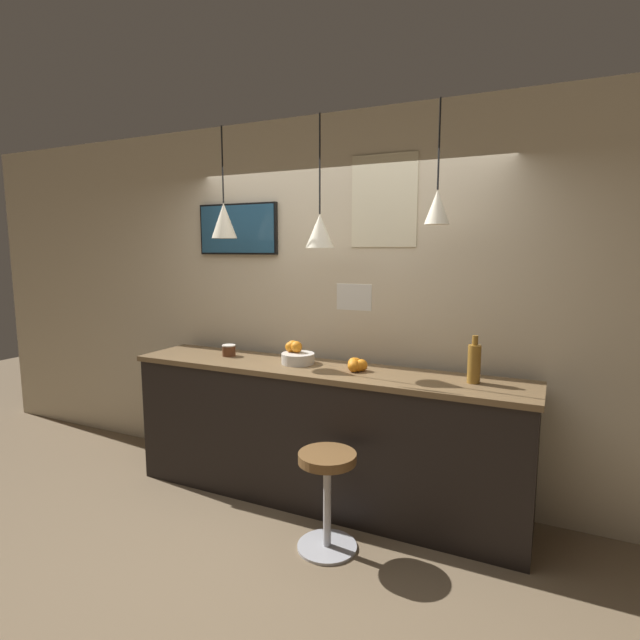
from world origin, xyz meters
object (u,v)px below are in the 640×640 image
at_px(bar_stool, 327,483).
at_px(fruit_bowl, 297,355).
at_px(spread_jar, 229,350).
at_px(mounted_tv, 238,229).
at_px(juice_bottle, 474,363).

height_order(bar_stool, fruit_bowl, fruit_bowl).
distance_m(spread_jar, mounted_tv, 1.02).
xyz_separation_m(fruit_bowl, juice_bottle, (1.29, -0.01, 0.07)).
relative_size(bar_stool, mounted_tv, 0.84).
distance_m(bar_stool, mounted_tv, 2.21).
distance_m(fruit_bowl, spread_jar, 0.62).
bearing_deg(fruit_bowl, juice_bottle, -0.29).
bearing_deg(juice_bottle, fruit_bowl, 179.71).
height_order(juice_bottle, mounted_tv, mounted_tv).
height_order(fruit_bowl, spread_jar, fruit_bowl).
bearing_deg(mounted_tv, fruit_bowl, -22.15).
height_order(bar_stool, juice_bottle, juice_bottle).
xyz_separation_m(bar_stool, juice_bottle, (0.77, 0.58, 0.72)).
relative_size(fruit_bowl, spread_jar, 2.31).
bearing_deg(mounted_tv, spread_jar, -72.46).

